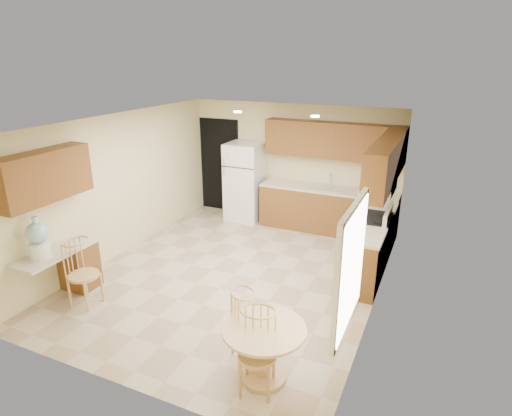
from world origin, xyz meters
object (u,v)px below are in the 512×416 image
at_px(refrigerator, 245,182).
at_px(water_crock, 38,240).
at_px(chair_table_a, 244,323).
at_px(chair_table_b, 254,350).
at_px(stove, 368,241).
at_px(chair_desk, 77,270).
at_px(dining_table, 264,346).

height_order(refrigerator, water_crock, refrigerator).
xyz_separation_m(refrigerator, water_crock, (-1.05, -4.33, 0.20)).
bearing_deg(chair_table_a, water_crock, -131.67).
bearing_deg(chair_table_b, refrigerator, -75.51).
xyz_separation_m(stove, chair_table_b, (-0.52, -3.47, 0.12)).
xyz_separation_m(refrigerator, chair_table_a, (2.03, -4.26, -0.29)).
xyz_separation_m(chair_table_a, chair_desk, (-2.63, 0.10, 0.05)).
bearing_deg(water_crock, chair_desk, 20.89).
xyz_separation_m(chair_table_b, chair_desk, (-2.95, 0.53, 0.01)).
distance_m(refrigerator, chair_table_b, 5.25).
bearing_deg(chair_table_b, stove, -110.71).
distance_m(stove, dining_table, 3.25).
bearing_deg(dining_table, chair_desk, 174.87).
height_order(stove, chair_table_a, stove).
bearing_deg(dining_table, refrigerator, 117.98).
height_order(chair_table_b, water_crock, water_crock).
relative_size(refrigerator, chair_desk, 1.71).
bearing_deg(chair_desk, refrigerator, 171.16).
distance_m(dining_table, chair_table_b, 0.30).
bearing_deg(dining_table, stove, 80.69).
xyz_separation_m(refrigerator, stove, (2.88, -1.22, -0.37)).
xyz_separation_m(dining_table, chair_table_a, (-0.32, 0.16, 0.10)).
distance_m(chair_desk, water_crock, 0.66).
xyz_separation_m(refrigerator, chair_table_b, (2.35, -4.69, -0.26)).
relative_size(dining_table, chair_table_a, 1.02).
xyz_separation_m(dining_table, water_crock, (-3.40, 0.09, 0.60)).
bearing_deg(chair_table_b, chair_desk, -22.34).
xyz_separation_m(dining_table, chair_table_b, (-0.00, -0.27, 0.14)).
height_order(stove, dining_table, stove).
distance_m(chair_table_b, water_crock, 3.45).
xyz_separation_m(stove, chair_desk, (-3.47, -2.94, 0.13)).
bearing_deg(chair_desk, dining_table, 84.24).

